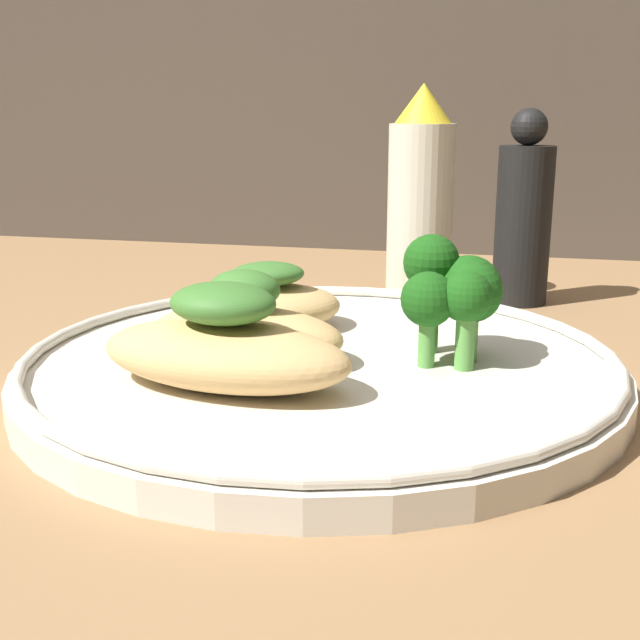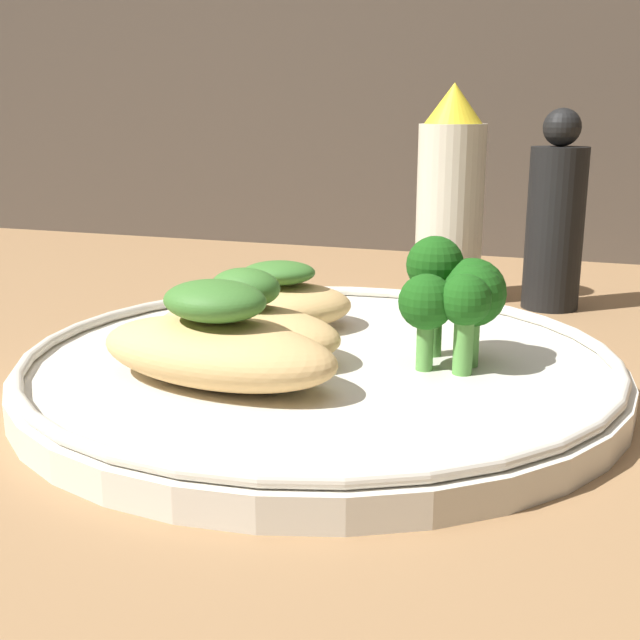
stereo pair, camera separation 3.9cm
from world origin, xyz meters
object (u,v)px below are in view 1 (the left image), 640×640
object	(u,v)px
plate	(320,367)
broccoli_bunch	(455,290)
pepper_grinder	(523,217)
sauce_bottle	(421,198)

from	to	relation	value
plate	broccoli_bunch	world-z (taller)	broccoli_bunch
plate	pepper_grinder	world-z (taller)	pepper_grinder
plate	broccoli_bunch	size ratio (longest dim) A/B	4.90
plate	broccoli_bunch	bearing A→B (deg)	13.26
broccoli_bunch	pepper_grinder	distance (cm)	19.68
plate	broccoli_bunch	distance (cm)	7.67
broccoli_bunch	plate	bearing A→B (deg)	-166.74
plate	pepper_grinder	bearing A→B (deg)	65.00
plate	pepper_grinder	size ratio (longest dim) A/B	2.19
plate	sauce_bottle	distance (cm)	21.94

